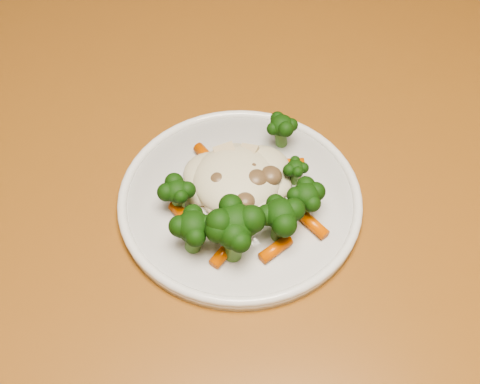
{
  "coord_description": "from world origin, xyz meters",
  "views": [
    {
      "loc": [
        0.02,
        -0.41,
        1.26
      ],
      "look_at": [
        0.11,
        -0.03,
        0.77
      ],
      "focal_mm": 45.0,
      "sensor_mm": 36.0,
      "label": 1
    }
  ],
  "objects": [
    {
      "name": "dining_table",
      "position": [
        0.11,
        0.01,
        0.66
      ],
      "size": [
        1.43,
        1.07,
        0.75
      ],
      "rotation": [
        0.0,
        0.0,
        0.15
      ],
      "color": "#955922",
      "rests_on": "ground"
    },
    {
      "name": "plate",
      "position": [
        0.11,
        -0.03,
        0.76
      ],
      "size": [
        0.25,
        0.25,
        0.01
      ],
      "primitive_type": "cylinder",
      "color": "silver",
      "rests_on": "dining_table"
    },
    {
      "name": "meal",
      "position": [
        0.11,
        -0.06,
        0.78
      ],
      "size": [
        0.17,
        0.18,
        0.05
      ],
      "color": "beige",
      "rests_on": "plate"
    }
  ]
}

